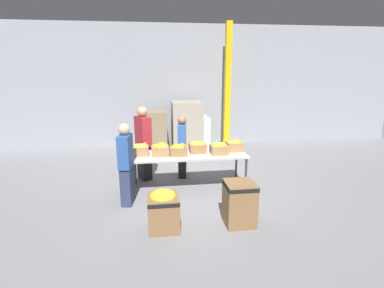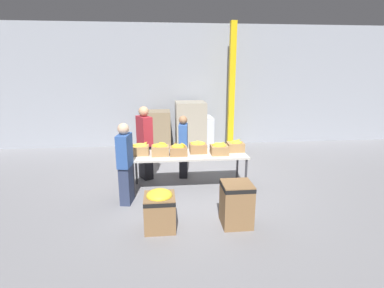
{
  "view_description": "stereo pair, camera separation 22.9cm",
  "coord_description": "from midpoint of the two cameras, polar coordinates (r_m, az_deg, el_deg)",
  "views": [
    {
      "loc": [
        -0.81,
        -6.22,
        2.65
      ],
      "look_at": [
        0.06,
        -0.08,
        1.04
      ],
      "focal_mm": 28.0,
      "sensor_mm": 36.0,
      "label": 1
    },
    {
      "loc": [
        -0.58,
        -6.25,
        2.65
      ],
      "look_at": [
        0.06,
        -0.08,
        1.04
      ],
      "focal_mm": 28.0,
      "sensor_mm": 36.0,
      "label": 2
    }
  ],
  "objects": [
    {
      "name": "banana_box_2",
      "position": [
        6.41,
        -3.62,
        -1.11
      ],
      "size": [
        0.37,
        0.28,
        0.26
      ],
      "color": "olive",
      "rests_on": "sorting_table"
    },
    {
      "name": "ground_plane",
      "position": [
        6.81,
        -1.54,
        -8.36
      ],
      "size": [
        30.0,
        30.0,
        0.0
      ],
      "primitive_type": "plane",
      "color": "gray"
    },
    {
      "name": "banana_box_3",
      "position": [
        6.62,
        0.1,
        -0.54
      ],
      "size": [
        0.37,
        0.31,
        0.25
      ],
      "color": "olive",
      "rests_on": "sorting_table"
    },
    {
      "name": "volunteer_1",
      "position": [
        7.27,
        -2.8,
        -0.58
      ],
      "size": [
        0.25,
        0.43,
        1.52
      ],
      "rotation": [
        0.0,
        0.0,
        -1.7
      ],
      "color": "black",
      "rests_on": "ground_plane"
    },
    {
      "name": "sorting_table",
      "position": [
        6.56,
        -1.59,
        -2.34
      ],
      "size": [
        2.5,
        0.86,
        0.8
      ],
      "color": "beige",
      "rests_on": "ground_plane"
    },
    {
      "name": "pallet_stack_1",
      "position": [
        9.65,
        -1.69,
        3.33
      ],
      "size": [
        1.02,
        1.02,
        1.57
      ],
      "color": "olive",
      "rests_on": "ground_plane"
    },
    {
      "name": "volunteer_2",
      "position": [
        7.21,
        -10.12,
        0.05
      ],
      "size": [
        0.42,
        0.53,
        1.76
      ],
      "rotation": [
        0.0,
        0.0,
        -1.13
      ],
      "color": "black",
      "rests_on": "ground_plane"
    },
    {
      "name": "banana_box_5",
      "position": [
        6.8,
        7.2,
        -0.27
      ],
      "size": [
        0.37,
        0.29,
        0.26
      ],
      "color": "#A37A4C",
      "rests_on": "sorting_table"
    },
    {
      "name": "banana_box_1",
      "position": [
        6.44,
        -7.11,
        -1.08
      ],
      "size": [
        0.37,
        0.31,
        0.28
      ],
      "color": "#A37A4C",
      "rests_on": "sorting_table"
    },
    {
      "name": "donation_bin_0",
      "position": [
        5.1,
        -6.79,
        -12.17
      ],
      "size": [
        0.51,
        0.51,
        0.69
      ],
      "color": "olive",
      "rests_on": "ground_plane"
    },
    {
      "name": "pallet_stack_2",
      "position": [
        9.79,
        -0.2,
        2.03
      ],
      "size": [
        0.98,
        0.98,
        1.08
      ],
      "color": "olive",
      "rests_on": "ground_plane"
    },
    {
      "name": "wall_back",
      "position": [
        10.22,
        -4.18,
        10.86
      ],
      "size": [
        16.0,
        0.08,
        4.0
      ],
      "color": "#9399A3",
      "rests_on": "ground_plane"
    },
    {
      "name": "pallet_stack_0",
      "position": [
        9.6,
        -8.03,
        2.31
      ],
      "size": [
        0.91,
        0.91,
        1.3
      ],
      "color": "olive",
      "rests_on": "ground_plane"
    },
    {
      "name": "donation_bin_1",
      "position": [
        5.25,
        7.79,
        -10.86
      ],
      "size": [
        0.5,
        0.5,
        0.76
      ],
      "color": "olive",
      "rests_on": "ground_plane"
    },
    {
      "name": "banana_box_0",
      "position": [
        6.54,
        -10.88,
        -1.01
      ],
      "size": [
        0.37,
        0.33,
        0.26
      ],
      "color": "#A37A4C",
      "rests_on": "sorting_table"
    },
    {
      "name": "volunteer_0",
      "position": [
        5.95,
        -13.52,
        -3.94
      ],
      "size": [
        0.29,
        0.46,
        1.62
      ],
      "rotation": [
        0.0,
        0.0,
        1.41
      ],
      "color": "#2D3856",
      "rests_on": "ground_plane"
    },
    {
      "name": "banana_box_4",
      "position": [
        6.53,
        4.18,
        -0.81
      ],
      "size": [
        0.37,
        0.35,
        0.26
      ],
      "color": "#A37A4C",
      "rests_on": "sorting_table"
    },
    {
      "name": "support_pillar",
      "position": [
        9.81,
        6.08,
        10.66
      ],
      "size": [
        0.19,
        0.19,
        4.0
      ],
      "color": "yellow",
      "rests_on": "ground_plane"
    }
  ]
}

